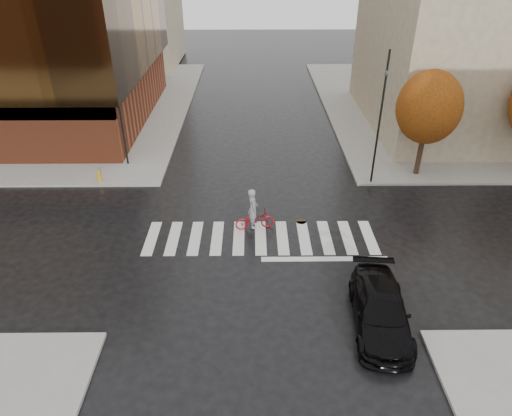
{
  "coord_description": "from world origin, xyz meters",
  "views": [
    {
      "loc": [
        -0.4,
        -18.5,
        13.13
      ],
      "look_at": [
        -0.24,
        0.09,
        2.0
      ],
      "focal_mm": 32.0,
      "sensor_mm": 36.0,
      "label": 1
    }
  ],
  "objects_px": {
    "sedan": "(380,310)",
    "traffic_light_ne": "(381,110)",
    "cyclist": "(254,216)",
    "traffic_light_nw": "(119,109)",
    "fire_hydrant": "(99,176)"
  },
  "relations": [
    {
      "from": "sedan",
      "to": "traffic_light_ne",
      "type": "bearing_deg",
      "value": 83.57
    },
    {
      "from": "sedan",
      "to": "cyclist",
      "type": "relative_size",
      "value": 2.18
    },
    {
      "from": "sedan",
      "to": "cyclist",
      "type": "height_order",
      "value": "cyclist"
    },
    {
      "from": "traffic_light_nw",
      "to": "traffic_light_ne",
      "type": "height_order",
      "value": "traffic_light_ne"
    },
    {
      "from": "cyclist",
      "to": "traffic_light_ne",
      "type": "bearing_deg",
      "value": -65.95
    },
    {
      "from": "traffic_light_nw",
      "to": "fire_hydrant",
      "type": "distance_m",
      "value": 4.34
    },
    {
      "from": "cyclist",
      "to": "traffic_light_nw",
      "type": "height_order",
      "value": "traffic_light_nw"
    },
    {
      "from": "cyclist",
      "to": "traffic_light_ne",
      "type": "height_order",
      "value": "traffic_light_ne"
    },
    {
      "from": "sedan",
      "to": "traffic_light_nw",
      "type": "xyz_separation_m",
      "value": [
        -13.15,
        14.49,
        3.15
      ]
    },
    {
      "from": "cyclist",
      "to": "traffic_light_ne",
      "type": "distance_m",
      "value": 9.57
    },
    {
      "from": "traffic_light_ne",
      "to": "fire_hydrant",
      "type": "xyz_separation_m",
      "value": [
        -16.66,
        0.2,
        -4.16
      ]
    },
    {
      "from": "cyclist",
      "to": "traffic_light_nw",
      "type": "relative_size",
      "value": 0.35
    },
    {
      "from": "cyclist",
      "to": "fire_hydrant",
      "type": "distance_m",
      "value": 10.77
    },
    {
      "from": "traffic_light_nw",
      "to": "traffic_light_ne",
      "type": "relative_size",
      "value": 0.85
    },
    {
      "from": "cyclist",
      "to": "traffic_light_nw",
      "type": "bearing_deg",
      "value": 37.05
    }
  ]
}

